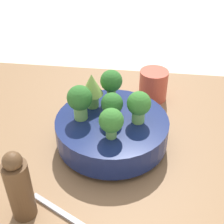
% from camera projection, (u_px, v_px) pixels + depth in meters
% --- Properties ---
extents(ground_plane, '(6.00, 6.00, 0.00)m').
position_uv_depth(ground_plane, '(119.00, 163.00, 0.74)').
color(ground_plane, beige).
extents(table, '(1.08, 0.76, 0.04)m').
position_uv_depth(table, '(119.00, 156.00, 0.72)').
color(table, olive).
rests_on(table, ground_plane).
extents(bowl, '(0.25, 0.25, 0.07)m').
position_uv_depth(bowl, '(112.00, 130.00, 0.70)').
color(bowl, navy).
rests_on(bowl, table).
extents(broccoli_floret_left, '(0.05, 0.05, 0.08)m').
position_uv_depth(broccoli_floret_left, '(80.00, 100.00, 0.66)').
color(broccoli_floret_left, '#7AB256').
rests_on(broccoli_floret_left, bowl).
extents(broccoli_floret_front, '(0.05, 0.05, 0.07)m').
position_uv_depth(broccoli_floret_front, '(111.00, 121.00, 0.61)').
color(broccoli_floret_front, '#6BA34C').
rests_on(broccoli_floret_front, bowl).
extents(broccoli_floret_right, '(0.05, 0.05, 0.07)m').
position_uv_depth(broccoli_floret_right, '(139.00, 105.00, 0.65)').
color(broccoli_floret_right, '#7AB256').
rests_on(broccoli_floret_right, bowl).
extents(broccoli_floret_back, '(0.05, 0.05, 0.08)m').
position_uv_depth(broccoli_floret_back, '(111.00, 82.00, 0.72)').
color(broccoli_floret_back, '#6BA34C').
rests_on(broccoli_floret_back, bowl).
extents(romanesco_piece_far, '(0.05, 0.05, 0.08)m').
position_uv_depth(romanesco_piece_far, '(92.00, 87.00, 0.70)').
color(romanesco_piece_far, '#7AB256').
rests_on(romanesco_piece_far, bowl).
extents(broccoli_floret_center, '(0.05, 0.05, 0.07)m').
position_uv_depth(broccoli_floret_center, '(112.00, 105.00, 0.66)').
color(broccoli_floret_center, '#7AB256').
rests_on(broccoli_floret_center, bowl).
extents(cup, '(0.08, 0.08, 0.08)m').
position_uv_depth(cup, '(153.00, 85.00, 0.86)').
color(cup, '#C64C38').
rests_on(cup, table).
extents(pepper_mill, '(0.04, 0.04, 0.15)m').
position_uv_depth(pepper_mill, '(19.00, 187.00, 0.53)').
color(pepper_mill, brown).
rests_on(pepper_mill, table).
extents(fork, '(0.16, 0.09, 0.01)m').
position_uv_depth(fork, '(68.00, 217.00, 0.56)').
color(fork, '#B2B2B7').
rests_on(fork, table).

